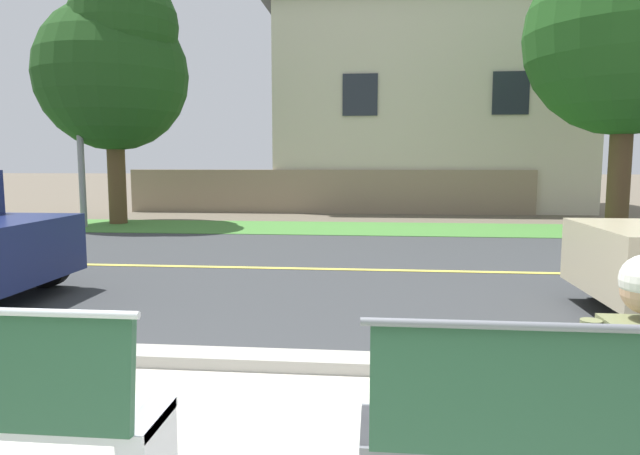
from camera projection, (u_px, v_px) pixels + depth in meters
name	position (u px, v px, depth m)	size (l,w,h in m)	color
ground_plane	(345.00, 254.00, 10.05)	(140.00, 140.00, 0.00)	#665B4C
curb_edge	(307.00, 362.00, 4.46)	(44.00, 0.30, 0.11)	#ADA89E
street_asphalt	(340.00, 270.00, 8.56)	(52.00, 8.00, 0.01)	#383A3D
road_centre_line	(340.00, 269.00, 8.56)	(48.00, 0.14, 0.01)	#E0CC4C
far_verge_grass	(354.00, 228.00, 13.89)	(48.00, 2.80, 0.02)	#478438
bench_right	(601.00, 439.00, 2.38)	(2.05, 0.48, 1.01)	slate
seated_person_olive	(630.00, 378.00, 2.51)	(0.52, 0.68, 1.25)	black
streetlamp	(80.00, 52.00, 13.84)	(0.24, 2.10, 7.66)	gray
shade_tree_far_left	(115.00, 64.00, 14.43)	(3.89, 3.89, 6.41)	brown
shade_tree_left	(637.00, 18.00, 12.30)	(4.47, 4.47, 7.38)	brown
garden_wall	(327.00, 192.00, 18.04)	(13.00, 0.36, 1.40)	gray
house_across_street	(425.00, 104.00, 20.52)	(11.05, 6.91, 7.41)	beige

